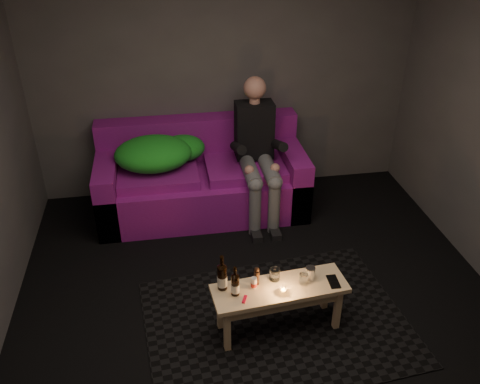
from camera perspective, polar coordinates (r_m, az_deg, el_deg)
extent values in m
plane|color=black|center=(4.14, 2.92, -14.61)|extent=(4.50, 4.50, 0.00)
plane|color=#484648|center=(5.39, -1.78, 12.93)|extent=(4.00, 0.00, 4.00)
cube|color=black|center=(4.16, 4.11, -14.38)|extent=(2.16, 1.66, 0.01)
cube|color=#83117B|center=(5.36, -4.23, 0.12)|extent=(2.12, 0.95, 0.44)
cube|color=#83117B|center=(5.47, -4.79, 6.12)|extent=(2.12, 0.23, 0.47)
cube|color=#83117B|center=(5.33, -14.50, 0.24)|extent=(0.21, 0.95, 0.66)
cube|color=#83117B|center=(5.46, 5.72, 1.90)|extent=(0.21, 0.95, 0.66)
cube|color=#83117B|center=(5.18, -9.18, 1.93)|extent=(0.79, 0.63, 0.11)
cube|color=#83117B|center=(5.24, 0.56, 2.72)|extent=(0.79, 0.63, 0.11)
ellipsoid|color=#1C9E1C|center=(5.13, -9.71, 4.26)|extent=(0.76, 0.59, 0.32)
ellipsoid|color=#1C9E1C|center=(5.28, -6.50, 4.92)|extent=(0.47, 0.38, 0.25)
ellipsoid|color=#1C9E1C|center=(5.28, -12.19, 3.92)|extent=(0.34, 0.27, 0.17)
cube|color=black|center=(5.19, 1.60, 6.97)|extent=(0.38, 0.23, 0.58)
sphere|color=tan|center=(5.03, 1.68, 11.61)|extent=(0.22, 0.22, 0.22)
cylinder|color=#575863|center=(5.01, 1.19, 2.31)|extent=(0.15, 0.53, 0.15)
cylinder|color=#575863|center=(5.05, 3.32, 2.47)|extent=(0.15, 0.53, 0.15)
cylinder|color=#575863|center=(4.95, 1.68, -2.04)|extent=(0.12, 0.12, 0.54)
cylinder|color=#575863|center=(4.98, 3.84, -1.84)|extent=(0.12, 0.12, 0.54)
cube|color=black|center=(5.03, 1.78, -4.71)|extent=(0.10, 0.23, 0.06)
cube|color=black|center=(5.06, 3.90, -4.50)|extent=(0.10, 0.23, 0.06)
cube|color=#E3BA85|center=(3.85, 4.49, -10.77)|extent=(1.04, 0.42, 0.04)
cube|color=#E3BA85|center=(3.90, 4.45, -11.48)|extent=(0.91, 0.33, 0.09)
cube|color=#E3BA85|center=(3.83, -1.45, -15.34)|extent=(0.05, 0.05, 0.38)
cube|color=#E3BA85|center=(3.99, -2.25, -13.02)|extent=(0.05, 0.05, 0.38)
cube|color=#E3BA85|center=(4.05, 10.87, -12.83)|extent=(0.05, 0.05, 0.38)
cube|color=#E3BA85|center=(4.20, 9.57, -10.77)|extent=(0.05, 0.05, 0.38)
cylinder|color=black|center=(3.76, -2.01, -9.59)|extent=(0.07, 0.07, 0.20)
cylinder|color=white|center=(3.78, -2.00, -9.93)|extent=(0.07, 0.07, 0.08)
cone|color=black|center=(3.68, -2.04, -8.22)|extent=(0.07, 0.07, 0.03)
cylinder|color=black|center=(3.66, -2.05, -7.83)|extent=(0.03, 0.03, 0.09)
cylinder|color=black|center=(3.72, -0.54, -10.43)|extent=(0.06, 0.06, 0.17)
cylinder|color=white|center=(3.73, -0.54, -10.72)|extent=(0.06, 0.06, 0.07)
cone|color=black|center=(3.65, -0.55, -9.28)|extent=(0.06, 0.06, 0.03)
cylinder|color=black|center=(3.64, -0.55, -8.96)|extent=(0.02, 0.02, 0.08)
cylinder|color=silver|center=(3.79, 1.57, -10.17)|extent=(0.04, 0.04, 0.09)
cylinder|color=black|center=(3.82, 1.88, -9.59)|extent=(0.05, 0.05, 0.12)
cylinder|color=white|center=(3.87, 3.92, -9.20)|extent=(0.09, 0.09, 0.09)
cylinder|color=white|center=(3.78, 4.87, -11.00)|extent=(0.06, 0.06, 0.04)
sphere|color=orange|center=(3.77, 4.87, -10.88)|extent=(0.02, 0.02, 0.02)
cylinder|color=white|center=(3.86, 7.13, -9.66)|extent=(0.08, 0.08, 0.08)
cylinder|color=silver|center=(3.90, 7.88, -9.01)|extent=(0.08, 0.08, 0.10)
cube|color=black|center=(3.93, 10.44, -9.86)|extent=(0.08, 0.15, 0.01)
cube|color=red|center=(3.72, 0.51, -11.95)|extent=(0.05, 0.08, 0.01)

